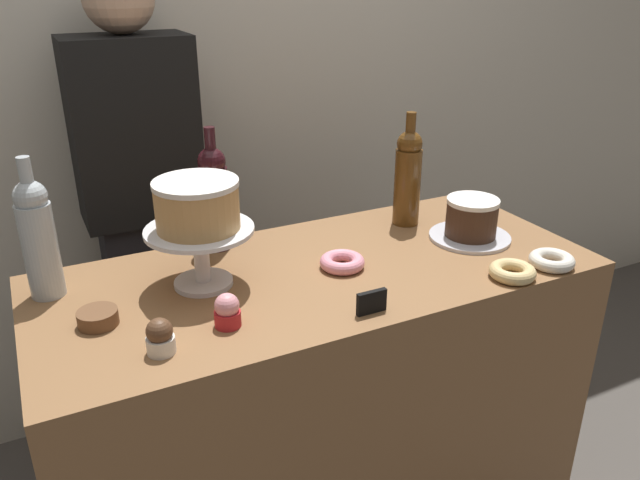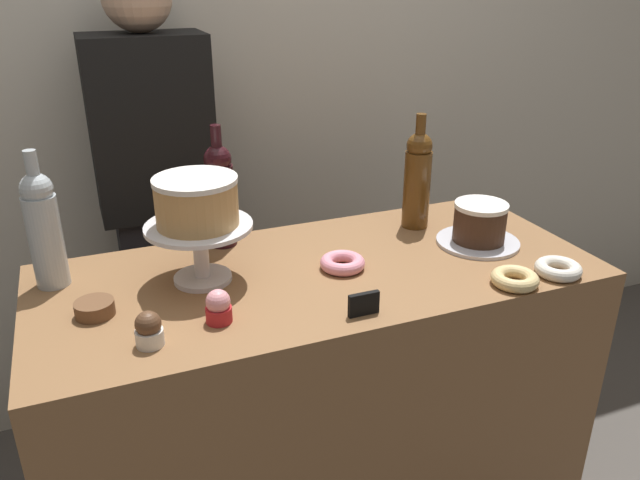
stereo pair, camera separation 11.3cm
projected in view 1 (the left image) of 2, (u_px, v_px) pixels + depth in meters
The scene contains 17 objects.
back_wall at pixel (204, 56), 2.09m from camera, with size 6.00×0.05×2.60m.
display_counter at pixel (320, 413), 1.72m from camera, with size 1.38×0.60×0.89m.
cake_stand_pedestal at pixel (201, 246), 1.43m from camera, with size 0.25×0.25×0.14m.
white_layer_cake at pixel (197, 205), 1.39m from camera, with size 0.19×0.19×0.11m.
silver_serving_platter at pixel (470, 237), 1.72m from camera, with size 0.22×0.22×0.01m.
chocolate_round_cake at pixel (472, 217), 1.69m from camera, with size 0.14×0.14×0.11m.
wine_bottle_dark_red at pixel (214, 196), 1.61m from camera, with size 0.08×0.08×0.33m.
wine_bottle_clear at pixel (38, 237), 1.37m from camera, with size 0.08×0.08×0.33m.
wine_bottle_amber at pixel (408, 176), 1.77m from camera, with size 0.08×0.08×0.33m.
cupcake_chocolate at pixel (160, 337), 1.20m from camera, with size 0.06×0.06×0.07m.
cupcake_strawberry at pixel (227, 311), 1.29m from camera, with size 0.06×0.06×0.07m.
donut_glazed at pixel (512, 272), 1.50m from camera, with size 0.11×0.11×0.03m.
donut_pink at pixel (342, 262), 1.55m from camera, with size 0.11×0.11×0.03m.
donut_sugar at pixel (552, 260), 1.55m from camera, with size 0.11×0.11×0.03m.
cookie_stack at pixel (98, 318), 1.30m from camera, with size 0.08×0.08×0.03m.
price_sign_chalkboard at pixel (372, 302), 1.34m from camera, with size 0.07×0.01×0.05m.
barista_figure at pixel (145, 219), 1.99m from camera, with size 0.36×0.22×1.60m.
Camera 1 is at (-0.62, -1.24, 1.58)m, focal length 35.00 mm.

